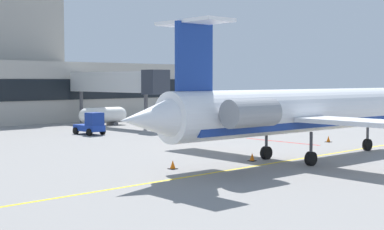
% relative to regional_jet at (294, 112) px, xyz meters
% --- Properties ---
extents(ground, '(120.00, 120.00, 0.11)m').
position_rel_regional_jet_xyz_m(ground, '(-5.48, 0.48, -3.39)').
color(ground, gray).
extents(jet_bridge_west, '(2.40, 17.25, 6.54)m').
position_rel_regional_jet_xyz_m(jet_bridge_west, '(8.20, 31.15, 1.80)').
color(jet_bridge_west, silver).
rests_on(jet_bridge_west, ground).
extents(regional_jet, '(28.04, 23.29, 8.74)m').
position_rel_regional_jet_xyz_m(regional_jet, '(0.00, 0.00, 0.00)').
color(regional_jet, white).
rests_on(regional_jet, ground).
extents(pushback_tractor, '(2.08, 3.30, 2.22)m').
position_rel_regional_jet_xyz_m(pushback_tractor, '(0.51, 25.03, -2.35)').
color(pushback_tractor, '#19389E').
rests_on(pushback_tractor, ground).
extents(fuel_tank, '(6.14, 2.33, 2.18)m').
position_rel_regional_jet_xyz_m(fuel_tank, '(7.87, 33.68, -2.11)').
color(fuel_tank, white).
rests_on(fuel_tank, ground).
extents(safety_cone_alpha, '(0.47, 0.47, 0.55)m').
position_rel_regional_jet_xyz_m(safety_cone_alpha, '(-1.85, 2.05, -3.10)').
color(safety_cone_alpha, orange).
rests_on(safety_cone_alpha, ground).
extents(safety_cone_bravo, '(0.47, 0.47, 0.55)m').
position_rel_regional_jet_xyz_m(safety_cone_bravo, '(-7.98, 3.15, -3.10)').
color(safety_cone_bravo, orange).
rests_on(safety_cone_bravo, ground).
extents(safety_cone_charlie, '(0.47, 0.47, 0.55)m').
position_rel_regional_jet_xyz_m(safety_cone_charlie, '(11.81, 4.97, -3.10)').
color(safety_cone_charlie, orange).
rests_on(safety_cone_charlie, ground).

